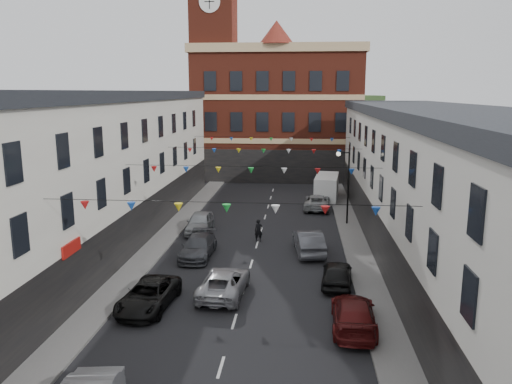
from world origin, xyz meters
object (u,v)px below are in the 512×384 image
(car_right_f, at_px, (317,202))
(moving_car, at_px, (224,283))
(street_lamp, at_px, (345,178))
(car_left_c, at_px, (149,295))
(car_right_c, at_px, (353,314))
(pedestrian, at_px, (259,231))
(car_right_d, at_px, (337,273))
(car_left_d, at_px, (198,247))
(car_left_e, at_px, (200,222))
(car_right_e, at_px, (309,242))
(white_van, at_px, (327,188))

(car_right_f, distance_m, moving_car, 21.02)
(street_lamp, bearing_deg, car_left_c, -123.13)
(car_right_c, bearing_deg, street_lamp, -90.89)
(car_right_c, xyz_separation_m, pedestrian, (-5.45, 12.98, 0.12))
(car_left_c, distance_m, car_right_d, 10.33)
(car_right_c, relative_size, car_right_f, 0.98)
(car_left_d, relative_size, car_left_e, 1.06)
(car_left_e, distance_m, car_right_f, 12.49)
(car_right_c, xyz_separation_m, car_right_e, (-1.90, 10.73, 0.09))
(car_left_c, height_order, car_right_c, car_right_c)
(car_right_c, height_order, moving_car, car_right_c)
(car_left_c, bearing_deg, car_right_c, -3.42)
(car_left_c, height_order, car_right_f, car_right_f)
(car_right_c, bearing_deg, moving_car, -24.58)
(car_left_c, xyz_separation_m, moving_car, (3.49, 1.98, 0.02))
(moving_car, bearing_deg, car_right_e, -118.13)
(street_lamp, distance_m, car_left_e, 12.04)
(car_left_d, xyz_separation_m, pedestrian, (3.65, 3.72, 0.13))
(car_right_c, bearing_deg, car_left_e, -53.70)
(car_right_e, height_order, pedestrian, pedestrian)
(car_right_c, bearing_deg, pedestrian, -64.83)
(pedestrian, bearing_deg, car_right_c, -83.74)
(car_left_c, height_order, car_left_d, car_left_d)
(car_left_c, xyz_separation_m, car_right_c, (9.96, -1.31, 0.04))
(car_left_e, relative_size, car_right_c, 0.93)
(car_left_e, height_order, car_right_d, car_left_e)
(white_van, bearing_deg, street_lamp, -78.18)
(car_right_d, bearing_deg, car_left_c, 27.50)
(street_lamp, distance_m, white_van, 10.04)
(white_van, bearing_deg, car_left_e, -122.80)
(car_left_d, height_order, white_van, white_van)
(car_right_e, bearing_deg, car_left_c, 41.77)
(car_right_e, relative_size, car_right_f, 0.97)
(car_left_c, bearing_deg, car_left_e, 94.93)
(car_right_d, bearing_deg, car_right_c, 99.72)
(car_left_e, height_order, pedestrian, pedestrian)
(car_right_c, bearing_deg, car_right_d, -83.32)
(pedestrian, bearing_deg, car_left_d, -150.99)
(street_lamp, bearing_deg, car_left_d, -138.68)
(car_right_f, xyz_separation_m, white_van, (1.07, 4.24, 0.54))
(car_left_c, height_order, car_left_e, car_left_e)
(street_lamp, bearing_deg, car_right_f, 110.52)
(moving_car, bearing_deg, car_left_e, -69.23)
(car_left_d, xyz_separation_m, car_right_f, (8.13, 14.32, -0.01))
(car_left_d, distance_m, car_left_e, 5.97)
(car_left_e, height_order, white_van, white_van)
(pedestrian, bearing_deg, car_left_e, 139.02)
(car_left_d, xyz_separation_m, car_right_d, (8.71, -4.07, -0.00))
(car_left_e, relative_size, car_right_f, 0.91)
(car_right_d, xyz_separation_m, car_right_e, (-1.51, 5.54, 0.10))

